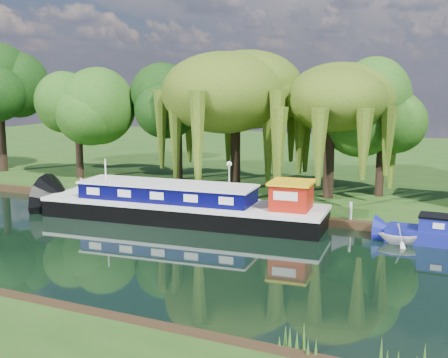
% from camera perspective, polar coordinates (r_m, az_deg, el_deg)
% --- Properties ---
extents(ground, '(120.00, 120.00, 0.00)m').
position_cam_1_polar(ground, '(28.63, -9.16, -6.80)').
color(ground, black).
extents(far_bank, '(120.00, 52.00, 0.45)m').
position_cam_1_polar(far_bank, '(59.27, 9.49, 2.03)').
color(far_bank, '#1E3E11').
rests_on(far_bank, ground).
extents(dutch_barge, '(17.38, 5.46, 3.61)m').
position_cam_1_polar(dutch_barge, '(33.31, -4.09, -2.74)').
color(dutch_barge, black).
rests_on(dutch_barge, ground).
extents(white_cruiser, '(2.46, 2.21, 1.16)m').
position_cam_1_polar(white_cruiser, '(30.12, 17.44, -6.30)').
color(white_cruiser, silver).
rests_on(white_cruiser, ground).
extents(willow_left, '(7.84, 7.84, 9.39)m').
position_cam_1_polar(willow_left, '(39.78, 1.19, 8.59)').
color(willow_left, black).
rests_on(willow_left, far_bank).
extents(willow_right, '(6.66, 6.66, 8.11)m').
position_cam_1_polar(willow_right, '(37.68, 10.77, 6.98)').
color(willow_right, black).
rests_on(willow_right, far_bank).
extents(tree_far_left, '(5.28, 5.28, 8.51)m').
position_cam_1_polar(tree_far_left, '(46.45, -14.68, 7.22)').
color(tree_far_left, black).
rests_on(tree_far_left, far_bank).
extents(tree_far_mid, '(5.11, 5.11, 8.36)m').
position_cam_1_polar(tree_far_mid, '(44.46, -4.70, 7.33)').
color(tree_far_mid, black).
rests_on(tree_far_mid, far_bank).
extents(tree_far_right, '(4.89, 4.89, 8.00)m').
position_cam_1_polar(tree_far_right, '(39.16, 15.81, 6.28)').
color(tree_far_right, black).
rests_on(tree_far_right, far_bank).
extents(lamppost, '(0.36, 0.36, 2.56)m').
position_cam_1_polar(lamppost, '(36.84, 0.53, 0.91)').
color(lamppost, silver).
rests_on(lamppost, far_bank).
extents(mooring_posts, '(19.16, 0.16, 1.00)m').
position_cam_1_polar(mooring_posts, '(35.67, -2.33, -1.79)').
color(mooring_posts, silver).
rests_on(mooring_posts, far_bank).
extents(reeds_near, '(33.70, 1.50, 1.10)m').
position_cam_1_polar(reeds_near, '(18.95, -4.59, -13.77)').
color(reeds_near, '#255516').
rests_on(reeds_near, ground).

